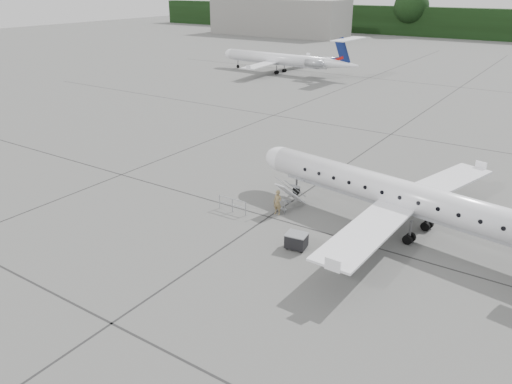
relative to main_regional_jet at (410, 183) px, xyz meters
The scene contains 8 objects.
ground 8.06m from the main_regional_jet, 106.73° to the right, with size 320.00×320.00×0.00m, color #5C5C5A.
terminal_building 125.73m from the main_regional_jet, 125.00° to the left, with size 40.00×14.00×10.00m, color slate.
main_regional_jet is the anchor object (origin of this frame).
airstair 8.22m from the main_regional_jet, behind, with size 0.85×2.44×2.10m, color white, non-canonical shape.
passenger 8.74m from the main_regional_jet, 163.88° to the right, with size 0.64×0.42×1.75m, color olive.
safety_railing 11.79m from the main_regional_jet, 160.83° to the right, with size 2.20×0.08×1.00m, color #93969B, non-canonical shape.
baggage_cart 7.92m from the main_regional_jet, 128.86° to the right, with size 1.19×0.97×1.03m, color black, non-canonical shape.
bg_regional_left 60.21m from the main_regional_jet, 129.41° to the left, with size 25.26×18.18×6.63m, color white, non-canonical shape.
Camera 1 is at (9.97, -21.76, 14.70)m, focal length 35.00 mm.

